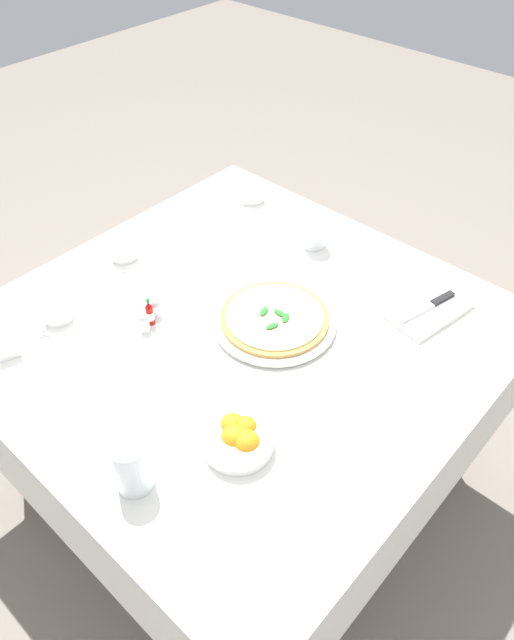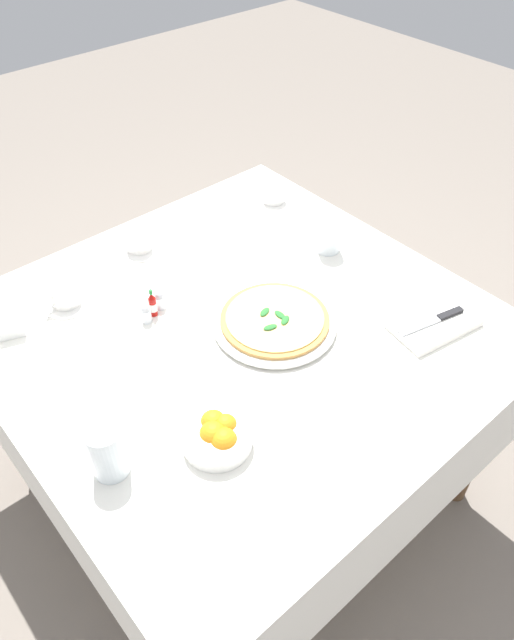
# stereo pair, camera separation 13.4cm
# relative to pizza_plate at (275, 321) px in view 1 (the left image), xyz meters

# --- Properties ---
(ground_plane) EXTENTS (8.00, 8.00, 0.00)m
(ground_plane) POSITION_rel_pizza_plate_xyz_m (0.07, -0.06, -0.74)
(ground_plane) COLOR slate
(dining_table) EXTENTS (1.19, 1.19, 0.73)m
(dining_table) POSITION_rel_pizza_plate_xyz_m (0.07, -0.06, -0.13)
(dining_table) COLOR white
(dining_table) RESTS_ON ground_plane
(pizza_plate) EXTENTS (0.32, 0.32, 0.02)m
(pizza_plate) POSITION_rel_pizza_plate_xyz_m (0.00, 0.00, 0.00)
(pizza_plate) COLOR white
(pizza_plate) RESTS_ON dining_table
(pizza) EXTENTS (0.28, 0.28, 0.02)m
(pizza) POSITION_rel_pizza_plate_xyz_m (0.00, 0.00, 0.01)
(pizza) COLOR #C68E47
(pizza) RESTS_ON pizza_plate
(coffee_cup_back_corner) EXTENTS (0.13, 0.13, 0.07)m
(coffee_cup_back_corner) POSITION_rel_pizza_plate_xyz_m (0.08, -0.50, 0.02)
(coffee_cup_back_corner) COLOR white
(coffee_cup_back_corner) RESTS_ON dining_table
(coffee_cup_near_left) EXTENTS (0.13, 0.13, 0.06)m
(coffee_cup_near_left) POSITION_rel_pizza_plate_xyz_m (0.36, -0.42, 0.02)
(coffee_cup_near_left) COLOR white
(coffee_cup_near_left) RESTS_ON dining_table
(coffee_cup_left_edge) EXTENTS (0.13, 0.13, 0.06)m
(coffee_cup_left_edge) POSITION_rel_pizza_plate_xyz_m (-0.39, -0.44, 0.02)
(coffee_cup_left_edge) COLOR white
(coffee_cup_left_edge) RESTS_ON dining_table
(water_glass_center_back) EXTENTS (0.08, 0.08, 0.13)m
(water_glass_center_back) POSITION_rel_pizza_plate_xyz_m (0.54, 0.10, 0.05)
(water_glass_center_back) COLOR white
(water_glass_center_back) RESTS_ON dining_table
(water_glass_far_left) EXTENTS (0.07, 0.07, 0.11)m
(water_glass_far_left) POSITION_rel_pizza_plate_xyz_m (-0.34, -0.14, 0.04)
(water_glass_far_left) COLOR white
(water_glass_far_left) RESTS_ON dining_table
(napkin_folded) EXTENTS (0.24, 0.16, 0.02)m
(napkin_folded) POSITION_rel_pizza_plate_xyz_m (-0.31, 0.27, -0.00)
(napkin_folded) COLOR white
(napkin_folded) RESTS_ON dining_table
(dinner_knife) EXTENTS (0.19, 0.06, 0.01)m
(dinner_knife) POSITION_rel_pizza_plate_xyz_m (-0.30, 0.27, 0.01)
(dinner_knife) COLOR silver
(dinner_knife) RESTS_ON napkin_folded
(citrus_bowl) EXTENTS (0.15, 0.15, 0.07)m
(citrus_bowl) POSITION_rel_pizza_plate_xyz_m (0.33, 0.19, 0.02)
(citrus_bowl) COLOR white
(citrus_bowl) RESTS_ON dining_table
(hot_sauce_bottle) EXTENTS (0.02, 0.02, 0.08)m
(hot_sauce_bottle) POSITION_rel_pizza_plate_xyz_m (0.21, -0.24, 0.02)
(hot_sauce_bottle) COLOR #B7140F
(hot_sauce_bottle) RESTS_ON dining_table
(salt_shaker) EXTENTS (0.03, 0.03, 0.06)m
(salt_shaker) POSITION_rel_pizza_plate_xyz_m (0.24, -0.23, 0.01)
(salt_shaker) COLOR white
(salt_shaker) RESTS_ON dining_table
(pepper_shaker) EXTENTS (0.03, 0.03, 0.06)m
(pepper_shaker) POSITION_rel_pizza_plate_xyz_m (0.18, -0.25, 0.01)
(pepper_shaker) COLOR white
(pepper_shaker) RESTS_ON dining_table
(menu_card) EXTENTS (0.09, 0.03, 0.06)m
(menu_card) POSITION_rel_pizza_plate_xyz_m (0.54, -0.40, 0.02)
(menu_card) COLOR white
(menu_card) RESTS_ON dining_table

